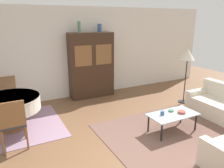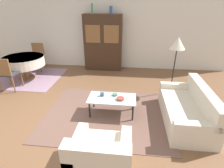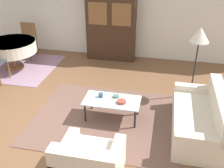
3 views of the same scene
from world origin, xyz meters
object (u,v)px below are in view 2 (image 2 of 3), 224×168
(dining_table, at_px, (24,61))
(cup, at_px, (102,94))
(vase_tall, at_px, (93,8))
(armchair, at_px, (101,157))
(vase_short, at_px, (111,10))
(display_cabinet, at_px, (103,43))
(bowl, at_px, (120,99))
(coffee_table, at_px, (112,99))
(dining_chair_far, at_px, (37,55))
(bowl_small, at_px, (115,95))
(couch, at_px, (188,110))
(floor_lamp, at_px, (177,46))
(dining_chair_near, at_px, (7,72))

(dining_table, relative_size, cup, 15.19)
(cup, relative_size, vase_tall, 0.27)
(armchair, height_order, vase_short, vase_short)
(display_cabinet, relative_size, bowl, 11.98)
(armchair, xyz_separation_m, dining_table, (-3.04, 3.21, 0.32))
(coffee_table, height_order, vase_tall, vase_tall)
(vase_tall, bearing_deg, dining_chair_far, -170.00)
(dining_table, xyz_separation_m, bowl_small, (3.09, -1.57, -0.17))
(couch, height_order, display_cabinet, display_cabinet)
(couch, xyz_separation_m, armchair, (-1.61, -1.42, 0.00))
(armchair, height_order, bowl_small, armchair)
(bowl_small, relative_size, vase_tall, 0.36)
(floor_lamp, bearing_deg, bowl_small, -144.14)
(couch, relative_size, bowl_small, 14.96)
(couch, relative_size, display_cabinet, 0.87)
(armchair, bearing_deg, couch, 41.53)
(display_cabinet, relative_size, bowl_small, 17.12)
(armchair, bearing_deg, vase_short, 94.59)
(cup, relative_size, vase_short, 0.35)
(display_cabinet, height_order, vase_short, vase_short)
(dining_chair_near, bearing_deg, dining_table, 90.00)
(display_cabinet, relative_size, vase_tall, 6.22)
(armchair, height_order, bowl, armchair)
(couch, distance_m, dining_table, 4.99)
(dining_chair_far, height_order, cup, dining_chair_far)
(bowl, bearing_deg, dining_chair_far, 141.13)
(vase_short, bearing_deg, bowl, -79.63)
(dining_table, xyz_separation_m, vase_tall, (2.06, 1.22, 1.52))
(couch, distance_m, bowl_small, 1.58)
(display_cabinet, distance_m, bowl, 3.13)
(display_cabinet, bearing_deg, armchair, -81.65)
(couch, xyz_separation_m, vase_short, (-1.96, 3.01, 1.80))
(coffee_table, height_order, floor_lamp, floor_lamp)
(dining_chair_far, bearing_deg, bowl_small, 141.87)
(display_cabinet, distance_m, cup, 2.93)
(bowl_small, height_order, vase_short, vase_short)
(vase_tall, bearing_deg, armchair, -77.47)
(bowl, distance_m, bowl_small, 0.22)
(display_cabinet, relative_size, dining_table, 1.54)
(floor_lamp, bearing_deg, vase_tall, 145.22)
(dining_chair_near, distance_m, vase_short, 3.73)
(armchair, relative_size, vase_short, 3.69)
(dining_table, xyz_separation_m, vase_short, (2.69, 1.22, 1.49))
(dining_chair_near, relative_size, vase_short, 4.05)
(dining_chair_near, xyz_separation_m, dining_chair_far, (0.00, 1.72, 0.00))
(dining_chair_near, xyz_separation_m, bowl_small, (3.09, -0.71, -0.13))
(armchair, relative_size, vase_tall, 2.78)
(dining_chair_far, height_order, bowl, dining_chair_far)
(dining_chair_far, bearing_deg, bowl, 141.13)
(coffee_table, bearing_deg, dining_chair_near, 164.69)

